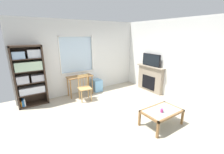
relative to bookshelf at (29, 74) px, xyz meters
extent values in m
cube|color=#B2A893|center=(1.90, -2.04, -1.06)|extent=(5.81, 5.57, 0.02)
cube|color=silver|center=(1.90, 0.24, -0.63)|extent=(4.81, 0.12, 0.84)
cube|color=silver|center=(1.90, 0.24, 1.46)|extent=(4.81, 0.12, 0.57)
cube|color=silver|center=(0.27, 0.24, 0.48)|extent=(1.55, 0.12, 1.39)
cube|color=silver|center=(3.32, 0.24, 0.48)|extent=(1.97, 0.12, 1.39)
cube|color=silver|center=(1.69, 0.25, 0.48)|extent=(1.29, 0.02, 1.39)
cube|color=white|center=(1.69, 0.18, -0.20)|extent=(1.35, 0.06, 0.03)
cube|color=white|center=(1.69, 0.18, 1.16)|extent=(1.35, 0.06, 0.03)
cube|color=white|center=(1.04, 0.18, 0.48)|extent=(0.03, 0.06, 1.39)
cube|color=white|center=(2.33, 0.18, 0.48)|extent=(0.03, 0.06, 1.39)
cube|color=silver|center=(4.36, -2.04, 0.35)|extent=(0.12, 4.77, 2.80)
cube|color=#38281E|center=(-0.42, -0.01, -0.07)|extent=(0.05, 0.38, 1.97)
cube|color=#38281E|center=(0.43, -0.01, -0.07)|extent=(0.05, 0.38, 1.97)
cube|color=#38281E|center=(0.00, -0.01, 0.89)|extent=(0.90, 0.38, 0.05)
cube|color=#38281E|center=(0.00, -0.01, -1.03)|extent=(0.90, 0.38, 0.05)
cube|color=#38281E|center=(0.00, 0.17, -0.07)|extent=(0.90, 0.02, 1.97)
cube|color=#38281E|center=(0.00, -0.01, -0.64)|extent=(0.85, 0.36, 0.02)
cube|color=#38281E|center=(0.00, -0.01, -0.26)|extent=(0.85, 0.36, 0.02)
cube|color=#38281E|center=(0.00, -0.01, 0.12)|extent=(0.85, 0.36, 0.02)
cube|color=#38281E|center=(0.00, -0.01, 0.51)|extent=(0.85, 0.36, 0.02)
cube|color=silver|center=(0.01, -0.02, -0.52)|extent=(0.75, 0.29, 0.22)
cube|color=#B2B2BC|center=(-0.21, -0.02, -0.13)|extent=(0.34, 0.32, 0.24)
cube|color=#B2B2BC|center=(0.21, -0.02, -0.14)|extent=(0.37, 0.28, 0.21)
cube|color=#B7D6B2|center=(0.01, -0.02, 0.27)|extent=(0.76, 0.33, 0.28)
cube|color=#9EBCDB|center=(-0.21, -0.02, 0.63)|extent=(0.33, 0.28, 0.22)
cube|color=silver|center=(0.21, -0.02, 0.65)|extent=(0.37, 0.27, 0.26)
cube|color=orange|center=(-0.36, -0.03, -0.91)|extent=(0.03, 0.23, 0.19)
cube|color=#286BB2|center=(-0.33, -0.03, -0.90)|extent=(0.03, 0.26, 0.21)
cube|color=#286BB2|center=(-0.29, -0.03, -0.87)|extent=(0.02, 0.28, 0.26)
cube|color=white|center=(-0.26, -0.03, -0.88)|extent=(0.04, 0.24, 0.24)
cube|color=olive|center=(1.64, -0.11, -0.31)|extent=(0.96, 0.42, 0.03)
cylinder|color=olive|center=(1.20, -0.27, -0.69)|extent=(0.04, 0.04, 0.73)
cylinder|color=olive|center=(2.07, -0.27, -0.69)|extent=(0.04, 0.04, 0.73)
cylinder|color=olive|center=(1.20, 0.05, -0.69)|extent=(0.04, 0.04, 0.73)
cylinder|color=olive|center=(2.07, 0.05, -0.69)|extent=(0.04, 0.04, 0.73)
cube|color=tan|center=(1.58, -0.66, -0.60)|extent=(0.46, 0.44, 0.04)
cylinder|color=tan|center=(1.40, -0.80, -0.84)|extent=(0.04, 0.04, 0.43)
cylinder|color=tan|center=(1.73, -0.84, -0.84)|extent=(0.04, 0.04, 0.43)
cylinder|color=tan|center=(1.43, -0.48, -0.84)|extent=(0.04, 0.04, 0.43)
cylinder|color=tan|center=(1.77, -0.52, -0.84)|extent=(0.04, 0.04, 0.43)
cylinder|color=tan|center=(1.43, -0.48, -0.38)|extent=(0.04, 0.04, 0.45)
cylinder|color=tan|center=(1.77, -0.52, -0.38)|extent=(0.04, 0.04, 0.45)
cube|color=tan|center=(1.60, -0.50, -0.18)|extent=(0.36, 0.08, 0.06)
cylinder|color=tan|center=(1.50, -0.49, -0.41)|extent=(0.02, 0.02, 0.35)
cylinder|color=tan|center=(1.60, -0.50, -0.41)|extent=(0.02, 0.02, 0.35)
cylinder|color=tan|center=(1.71, -0.51, -0.41)|extent=(0.02, 0.02, 0.35)
cube|color=#72ADDB|center=(2.38, -0.06, -0.81)|extent=(0.35, 0.40, 0.48)
cube|color=gray|center=(4.21, -1.28, -0.54)|extent=(0.18, 1.18, 1.01)
cube|color=black|center=(4.11, -1.28, -0.67)|extent=(0.03, 0.65, 0.56)
cube|color=gray|center=(4.19, -1.28, -0.02)|extent=(0.26, 1.28, 0.04)
cube|color=black|center=(4.19, -1.28, 0.25)|extent=(0.05, 0.86, 0.49)
cube|color=black|center=(4.16, -1.28, 0.25)|extent=(0.01, 0.81, 0.44)
cube|color=#8C9E99|center=(2.60, -3.16, -0.64)|extent=(0.91, 0.54, 0.02)
cube|color=brown|center=(2.60, -3.45, -0.66)|extent=(1.01, 0.05, 0.05)
cube|color=brown|center=(2.60, -2.86, -0.66)|extent=(1.01, 0.05, 0.05)
cube|color=brown|center=(2.12, -3.16, -0.66)|extent=(0.05, 0.64, 0.05)
cube|color=brown|center=(3.08, -3.16, -0.66)|extent=(0.05, 0.64, 0.05)
cube|color=brown|center=(2.12, -3.45, -0.87)|extent=(0.05, 0.05, 0.37)
cube|color=brown|center=(3.08, -3.45, -0.87)|extent=(0.05, 0.05, 0.37)
cube|color=brown|center=(2.12, -2.86, -0.87)|extent=(0.05, 0.05, 0.37)
cube|color=brown|center=(3.08, -2.86, -0.87)|extent=(0.05, 0.05, 0.37)
cylinder|color=#DB3D84|center=(2.51, -3.22, -0.59)|extent=(0.07, 0.07, 0.09)
camera|label=1|loc=(-0.35, -5.28, 1.24)|focal=23.89mm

